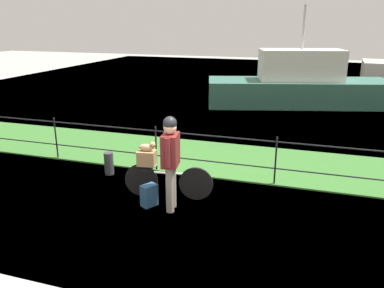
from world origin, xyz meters
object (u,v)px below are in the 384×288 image
(bicycle_main, at_px, (167,181))
(terrier_dog, at_px, (148,147))
(mooring_bollard, at_px, (109,163))
(cyclist_person, at_px, (170,155))
(backpack_on_paving, at_px, (149,195))
(moored_boat_near, at_px, (299,85))
(wooden_crate, at_px, (147,158))

(bicycle_main, relative_size, terrier_dog, 5.15)
(mooring_bollard, bearing_deg, terrier_dog, -30.70)
(bicycle_main, distance_m, cyclist_person, 0.82)
(bicycle_main, xyz_separation_m, backpack_on_paving, (-0.19, -0.42, -0.14))
(terrier_dog, bearing_deg, moored_boat_near, 76.80)
(terrier_dog, relative_size, cyclist_person, 0.19)
(bicycle_main, distance_m, terrier_dog, 0.74)
(bicycle_main, xyz_separation_m, mooring_bollard, (-1.62, 0.70, -0.09))
(wooden_crate, height_order, moored_boat_near, moored_boat_near)
(cyclist_person, xyz_separation_m, backpack_on_paving, (-0.42, 0.00, -0.80))
(bicycle_main, bearing_deg, terrier_dog, -171.52)
(terrier_dog, bearing_deg, backpack_on_paving, -66.00)
(bicycle_main, xyz_separation_m, wooden_crate, (-0.38, -0.06, 0.43))
(wooden_crate, relative_size, backpack_on_paving, 0.81)
(wooden_crate, distance_m, terrier_dog, 0.22)
(wooden_crate, xyz_separation_m, cyclist_person, (0.61, -0.36, 0.23))
(backpack_on_paving, bearing_deg, mooring_bollard, -98.75)
(terrier_dog, xyz_separation_m, backpack_on_paving, (0.16, -0.37, -0.78))
(mooring_bollard, bearing_deg, cyclist_person, -31.15)
(moored_boat_near, bearing_deg, terrier_dog, -103.20)
(backpack_on_paving, bearing_deg, cyclist_person, 118.97)
(wooden_crate, bearing_deg, terrier_dog, 8.48)
(cyclist_person, bearing_deg, bicycle_main, 119.21)
(cyclist_person, xyz_separation_m, moored_boat_near, (1.61, 9.75, -0.23))
(backpack_on_paving, relative_size, moored_boat_near, 0.06)
(cyclist_person, relative_size, moored_boat_near, 0.23)
(cyclist_person, height_order, moored_boat_near, moored_boat_near)
(bicycle_main, height_order, wooden_crate, wooden_crate)
(wooden_crate, relative_size, cyclist_person, 0.19)
(wooden_crate, bearing_deg, bicycle_main, 8.48)
(wooden_crate, bearing_deg, cyclist_person, -30.80)
(cyclist_person, relative_size, mooring_bollard, 3.46)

